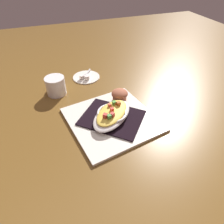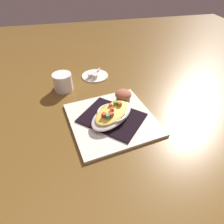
{
  "view_description": "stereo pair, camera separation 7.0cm",
  "coord_description": "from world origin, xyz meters",
  "views": [
    {
      "loc": [
        -0.18,
        -0.51,
        0.49
      ],
      "look_at": [
        0.0,
        0.0,
        0.04
      ],
      "focal_mm": 31.53,
      "sensor_mm": 36.0,
      "label": 1
    },
    {
      "loc": [
        -0.12,
        -0.53,
        0.49
      ],
      "look_at": [
        0.0,
        0.0,
        0.04
      ],
      "focal_mm": 31.53,
      "sensor_mm": 36.0,
      "label": 2
    }
  ],
  "objects": [
    {
      "name": "ground_plane",
      "position": [
        0.0,
        0.0,
        0.0
      ],
      "size": [
        2.6,
        2.6,
        0.0
      ],
      "primitive_type": "plane",
      "color": "brown"
    },
    {
      "name": "creamer_cup_0",
      "position": [
        -0.04,
        0.32,
        0.02
      ],
      "size": [
        0.02,
        0.02,
        0.02
      ],
      "primitive_type": "cylinder",
      "color": "white",
      "rests_on": "creamer_saucer"
    },
    {
      "name": "folded_napkin",
      "position": [
        0.0,
        0.0,
        0.01
      ],
      "size": [
        0.27,
        0.27,
        0.01
      ],
      "primitive_type": "cube",
      "rotation": [
        0.0,
        0.0,
        0.84
      ],
      "color": "black",
      "rests_on": "square_plate"
    },
    {
      "name": "gratin_dish",
      "position": [
        -0.0,
        -0.0,
        0.03
      ],
      "size": [
        0.22,
        0.21,
        0.05
      ],
      "color": "silver",
      "rests_on": "folded_napkin"
    },
    {
      "name": "muffin",
      "position": [
        0.07,
        0.1,
        0.04
      ],
      "size": [
        0.07,
        0.07,
        0.05
      ],
      "color": "#AA623E",
      "rests_on": "square_plate"
    },
    {
      "name": "coffee_mug",
      "position": [
        -0.17,
        0.25,
        0.03
      ],
      "size": [
        0.08,
        0.11,
        0.08
      ],
      "color": "white",
      "rests_on": "ground_plane"
    },
    {
      "name": "spoon",
      "position": [
        -0.01,
        0.34,
        0.01
      ],
      "size": [
        0.06,
        0.08,
        0.01
      ],
      "color": "silver",
      "rests_on": "creamer_saucer"
    },
    {
      "name": "square_plate",
      "position": [
        0.0,
        0.0,
        0.01
      ],
      "size": [
        0.35,
        0.35,
        0.01
      ],
      "primitive_type": "cube",
      "rotation": [
        0.0,
        0.0,
        0.17
      ],
      "color": "white",
      "rests_on": "ground_plane"
    },
    {
      "name": "creamer_cup_1",
      "position": [
        -0.02,
        0.31,
        0.02
      ],
      "size": [
        0.02,
        0.02,
        0.02
      ],
      "primitive_type": "cylinder",
      "color": "white",
      "rests_on": "creamer_saucer"
    },
    {
      "name": "creamer_saucer",
      "position": [
        -0.01,
        0.34,
        0.0
      ],
      "size": [
        0.13,
        0.13,
        0.01
      ],
      "primitive_type": "cylinder",
      "color": "white",
      "rests_on": "ground_plane"
    }
  ]
}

